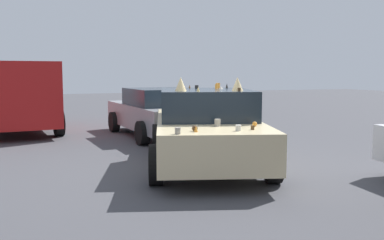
% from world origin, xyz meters
% --- Properties ---
extents(ground_plane, '(60.00, 60.00, 0.00)m').
position_xyz_m(ground_plane, '(0.00, 0.00, 0.00)').
color(ground_plane, '#47474C').
extents(art_car_decorated, '(4.79, 3.17, 1.71)m').
position_xyz_m(art_car_decorated, '(0.04, -0.01, 0.74)').
color(art_car_decorated, beige).
rests_on(art_car_decorated, ground).
extents(parked_van_behind_left, '(4.92, 2.43, 2.07)m').
position_xyz_m(parked_van_behind_left, '(6.66, 3.26, 1.17)').
color(parked_van_behind_left, '#B21919').
rests_on(parked_van_behind_left, ground).
extents(parked_sedan_row_back_center, '(4.41, 2.17, 1.35)m').
position_xyz_m(parked_sedan_row_back_center, '(4.15, -0.41, 0.68)').
color(parked_sedan_row_back_center, gray).
rests_on(parked_sedan_row_back_center, ground).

